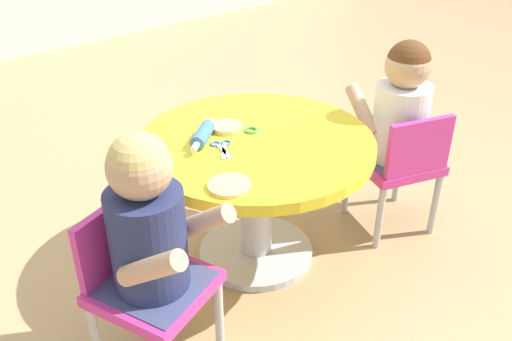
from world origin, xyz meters
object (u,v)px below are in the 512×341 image
Objects in this scene: craft_table at (256,172)px; craft_scissors at (222,147)px; seated_child_left at (148,222)px; rolling_pin at (203,135)px; seated_child_right at (401,107)px; child_chair_left at (144,282)px; child_chair_right at (399,163)px.

craft_table is 5.84× the size of craft_scissors.
seated_child_left is 0.51m from rolling_pin.
seated_child_right is at bearing -16.97° from craft_scissors.
child_chair_left and child_chair_right have the same top height.
child_chair_left is 2.77× the size of rolling_pin.
seated_child_left is 1.13m from child_chair_right.
seated_child_left is 1.00× the size of seated_child_right.
seated_child_left is (0.01, -0.04, 0.23)m from child_chair_left.
rolling_pin reaches higher than craft_scissors.
craft_scissors is at bearing 159.88° from child_chair_right.
craft_scissors is at bearing 163.03° from seated_child_right.
seated_child_right reaches higher than rolling_pin.
seated_child_right reaches higher than craft_table.
seated_child_right is (1.13, -0.01, 0.23)m from child_chair_left.
seated_child_right is (0.56, -0.19, 0.15)m from craft_table.
seated_child_left reaches higher than child_chair_right.
seated_child_left is 0.95× the size of child_chair_right.
child_chair_left is at bearing -163.00° from craft_table.
child_chair_left is (-0.57, -0.17, -0.07)m from craft_table.
seated_child_right is at bearing 71.13° from child_chair_right.
seated_child_right is (0.01, 0.04, 0.23)m from child_chair_right.
rolling_pin is at bearing 37.94° from seated_child_left.
seated_child_right is 0.73m from craft_scissors.
seated_child_left reaches higher than craft_scissors.
craft_scissors is at bearing 24.23° from child_chair_left.
child_chair_left is 1.00× the size of child_chair_right.
seated_child_left is at bearing -159.16° from craft_table.
craft_scissors reaches higher than craft_table.
child_chair_right is 3.77× the size of craft_scissors.
child_chair_left is at bearing 177.39° from child_chair_right.
craft_table is 4.28× the size of rolling_pin.
child_chair_left is 1.05× the size of seated_child_left.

